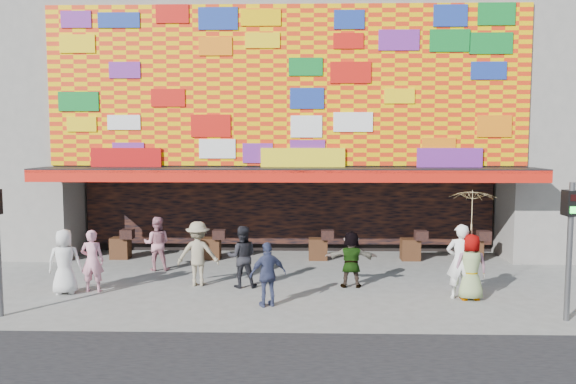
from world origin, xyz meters
The scene contains 13 objects.
ground centered at (0.00, 0.00, 0.00)m, with size 90.00×90.00×0.00m, color slate.
shop_building centered at (0.00, 8.18, 5.23)m, with size 15.20×9.40×10.00m.
signal_right centered at (6.20, -1.50, 1.86)m, with size 0.22×0.20×3.00m.
ped_a centered at (-5.53, 0.33, 0.83)m, with size 0.81×0.53×1.66m, color silver.
ped_b centered at (-4.90, 0.55, 0.81)m, with size 0.59×0.39×1.61m, color pink.
ped_c centered at (-1.11, 1.10, 0.82)m, with size 0.80×0.62×1.64m, color black.
ped_d centered at (-2.30, 1.25, 0.86)m, with size 1.12×0.64×1.73m, color gray.
ped_e centered at (-0.32, -0.62, 0.76)m, with size 0.89×0.37×1.52m, color #353B5D.
ped_f centered at (1.78, 1.18, 0.75)m, with size 1.39×0.44×1.50m, color gray.
ped_g centered at (4.59, 0.04, 0.81)m, with size 0.79×0.52×1.62m, color gray.
ped_h centered at (4.36, 0.16, 0.92)m, with size 0.67×0.44×1.85m, color white.
ped_i centered at (-3.86, 2.98, 0.81)m, with size 0.78×0.61×1.61m, color #C47F8D.
parasol centered at (4.59, 0.04, 2.20)m, with size 1.25×1.27×1.95m.
Camera 1 is at (0.47, -13.47, 3.89)m, focal length 35.00 mm.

